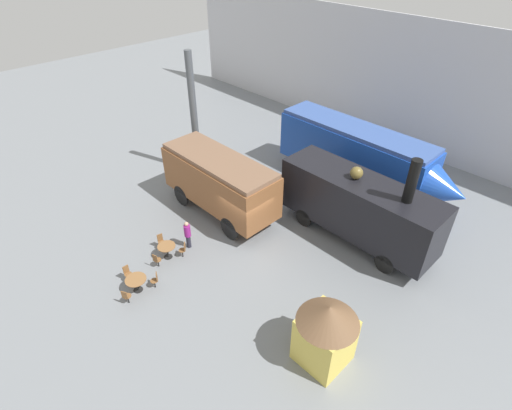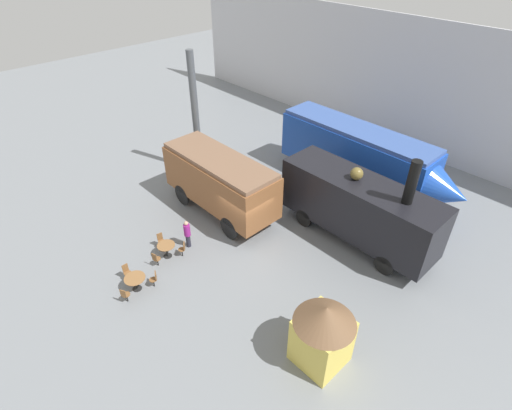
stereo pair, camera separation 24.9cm
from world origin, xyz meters
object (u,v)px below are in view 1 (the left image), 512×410
at_px(steam_locomotive, 359,205).
at_px(cafe_table_mid, 167,248).
at_px(cafe_chair_0, 126,296).
at_px(cafe_table_near, 136,281).
at_px(visitor_person, 188,234).
at_px(ticket_kiosk, 326,331).
at_px(passenger_coach_wooden, 220,180).
at_px(streamlined_locomotive, 364,156).

height_order(steam_locomotive, cafe_table_mid, steam_locomotive).
bearing_deg(cafe_table_mid, cafe_chair_0, -66.69).
bearing_deg(cafe_table_near, visitor_person, 102.54).
height_order(cafe_table_mid, cafe_chair_0, cafe_chair_0).
distance_m(cafe_table_mid, ticket_kiosk, 9.17).
bearing_deg(passenger_coach_wooden, ticket_kiosk, -18.61).
xyz_separation_m(streamlined_locomotive, passenger_coach_wooden, (-4.21, -7.86, -0.18)).
height_order(cafe_chair_0, ticket_kiosk, ticket_kiosk).
bearing_deg(passenger_coach_wooden, steam_locomotive, 27.99).
height_order(streamlined_locomotive, cafe_chair_0, streamlined_locomotive).
distance_m(steam_locomotive, ticket_kiosk, 7.80).
bearing_deg(cafe_chair_0, cafe_table_near, -0.00).
bearing_deg(ticket_kiosk, passenger_coach_wooden, 161.39).
distance_m(visitor_person, ticket_kiosk, 8.97).
bearing_deg(cafe_table_near, steam_locomotive, 65.23).
height_order(streamlined_locomotive, passenger_coach_wooden, streamlined_locomotive).
relative_size(passenger_coach_wooden, cafe_table_mid, 7.97).
bearing_deg(ticket_kiosk, visitor_person, 178.93).
bearing_deg(streamlined_locomotive, cafe_table_mid, -104.15).
bearing_deg(streamlined_locomotive, cafe_table_near, -98.64).
distance_m(streamlined_locomotive, ticket_kiosk, 12.76).
relative_size(passenger_coach_wooden, visitor_person, 4.40).
bearing_deg(steam_locomotive, passenger_coach_wooden, -152.01).
distance_m(cafe_table_near, ticket_kiosk, 8.88).
bearing_deg(streamlined_locomotive, steam_locomotive, -58.98).
bearing_deg(passenger_coach_wooden, cafe_table_near, -73.58).
relative_size(streamlined_locomotive, visitor_person, 7.30).
relative_size(cafe_chair_0, ticket_kiosk, 0.29).
height_order(steam_locomotive, cafe_chair_0, steam_locomotive).
xyz_separation_m(cafe_table_near, ticket_kiosk, (8.15, 3.35, 1.08)).
bearing_deg(cafe_chair_0, cafe_table_mid, -5.19).
bearing_deg(passenger_coach_wooden, cafe_chair_0, -72.27).
height_order(streamlined_locomotive, cafe_table_near, streamlined_locomotive).
bearing_deg(streamlined_locomotive, cafe_chair_0, -96.72).
relative_size(passenger_coach_wooden, cafe_table_near, 7.41).
xyz_separation_m(streamlined_locomotive, ticket_kiosk, (5.93, -11.28, -0.67)).
xyz_separation_m(cafe_table_near, visitor_person, (-0.78, 3.51, 0.30)).
height_order(steam_locomotive, visitor_person, steam_locomotive).
bearing_deg(cafe_table_mid, ticket_kiosk, 6.79).
bearing_deg(cafe_table_mid, steam_locomotive, 54.97).
height_order(streamlined_locomotive, visitor_person, streamlined_locomotive).
xyz_separation_m(cafe_chair_0, visitor_person, (-1.19, 4.27, 0.38)).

